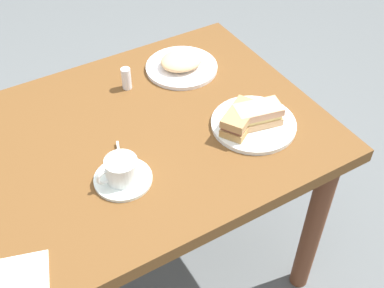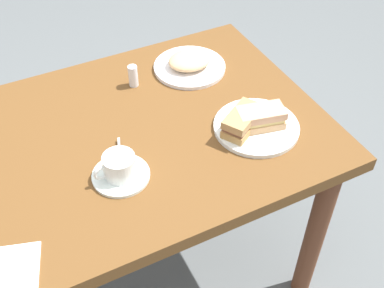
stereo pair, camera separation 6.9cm
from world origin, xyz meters
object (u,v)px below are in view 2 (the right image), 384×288
(salt_shaker, at_px, (133,76))
(sandwich_back, at_px, (242,121))
(sandwich_plate, at_px, (256,127))
(sandwich_front, at_px, (261,118))
(coffee_cup, at_px, (119,166))
(dining_table, at_px, (133,159))
(side_plate, at_px, (190,67))
(spoon, at_px, (120,153))
(napkin, at_px, (7,273))
(coffee_saucer, at_px, (121,175))

(salt_shaker, bearing_deg, sandwich_back, 119.05)
(sandwich_plate, distance_m, sandwich_back, 0.06)
(sandwich_front, height_order, sandwich_back, same)
(sandwich_plate, xyz_separation_m, sandwich_back, (0.05, -0.01, 0.04))
(sandwich_front, distance_m, coffee_cup, 0.45)
(dining_table, height_order, salt_shaker, salt_shaker)
(sandwich_back, height_order, side_plate, sandwich_back)
(dining_table, relative_size, spoon, 12.38)
(dining_table, distance_m, side_plate, 0.40)
(sandwich_back, bearing_deg, sandwich_plate, 172.70)
(sandwich_plate, distance_m, salt_shaker, 0.46)
(sandwich_front, xyz_separation_m, napkin, (0.80, 0.16, -0.04))
(dining_table, height_order, sandwich_back, sandwich_back)
(side_plate, bearing_deg, coffee_cup, 43.06)
(dining_table, distance_m, salt_shaker, 0.29)
(sandwich_back, bearing_deg, napkin, 13.13)
(dining_table, relative_size, sandwich_back, 7.60)
(dining_table, xyz_separation_m, sandwich_plate, (-0.36, 0.15, 0.12))
(coffee_saucer, xyz_separation_m, salt_shaker, (-0.19, -0.38, 0.03))
(coffee_cup, distance_m, napkin, 0.39)
(sandwich_front, xyz_separation_m, sandwich_back, (0.06, -0.01, -0.00))
(coffee_saucer, bearing_deg, salt_shaker, -116.68)
(coffee_saucer, xyz_separation_m, coffee_cup, (0.00, 0.00, 0.04))
(dining_table, distance_m, coffee_cup, 0.24)
(sandwich_plate, distance_m, coffee_saucer, 0.44)
(coffee_saucer, relative_size, side_plate, 0.64)
(sandwich_front, distance_m, side_plate, 0.39)
(sandwich_back, xyz_separation_m, napkin, (0.74, 0.17, -0.04))
(spoon, bearing_deg, dining_table, -128.16)
(coffee_cup, bearing_deg, sandwich_front, 179.34)
(coffee_cup, xyz_separation_m, napkin, (0.35, 0.17, -0.04))
(sandwich_back, xyz_separation_m, coffee_cup, (0.40, 0.01, 0.00))
(sandwich_back, xyz_separation_m, spoon, (0.37, -0.07, -0.03))
(sandwich_front, distance_m, sandwich_back, 0.06)
(spoon, bearing_deg, coffee_saucer, 71.77)
(spoon, height_order, side_plate, spoon)
(salt_shaker, bearing_deg, coffee_cup, 63.13)
(sandwich_front, bearing_deg, coffee_saucer, -0.68)
(sandwich_back, relative_size, napkin, 1.05)
(sandwich_plate, xyz_separation_m, side_plate, (0.04, -0.38, 0.00))
(dining_table, xyz_separation_m, coffee_cup, (0.09, 0.16, 0.16))
(sandwich_back, height_order, coffee_cup, coffee_cup)
(dining_table, relative_size, sandwich_front, 7.74)
(coffee_cup, xyz_separation_m, spoon, (-0.03, -0.08, -0.03))
(coffee_cup, distance_m, salt_shaker, 0.42)
(coffee_cup, xyz_separation_m, salt_shaker, (-0.19, -0.38, -0.01))
(sandwich_back, bearing_deg, sandwich_front, 167.75)
(coffee_saucer, xyz_separation_m, spoon, (-0.03, -0.08, 0.01))
(sandwich_front, xyz_separation_m, salt_shaker, (0.26, -0.38, -0.01))
(sandwich_front, bearing_deg, dining_table, -23.86)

